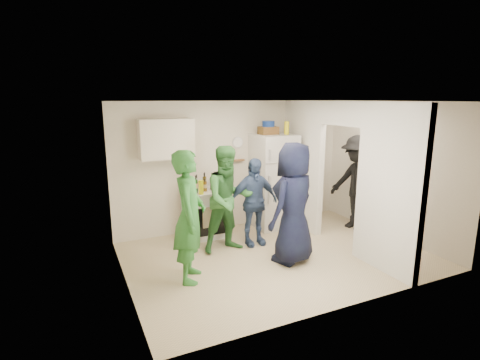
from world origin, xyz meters
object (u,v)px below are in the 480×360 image
person_green_left (189,217)px  fridge (273,181)px  wicker_basket (268,131)px  person_denim (253,202)px  blue_bowl (268,124)px  person_nook (357,183)px  stove (204,214)px  yellow_cup_stack_top (287,128)px  person_navy (293,203)px  person_green_center (228,199)px

person_green_left → fridge: bearing=-32.1°
wicker_basket → person_denim: (-0.70, -0.76, -1.16)m
blue_bowl → fridge: bearing=-26.6°
fridge → person_nook: same height
wicker_basket → stove: bearing=-179.2°
wicker_basket → yellow_cup_stack_top: yellow_cup_stack_top is taller
stove → fridge: size_ratio=0.47×
person_navy → blue_bowl: bearing=-130.2°
stove → person_green_center: (0.16, -0.80, 0.46)m
fridge → wicker_basket: wicker_basket is taller
person_navy → person_nook: person_navy is taller
wicker_basket → blue_bowl: (0.00, 0.00, 0.13)m
stove → person_green_center: 0.94m
stove → fridge: 1.54m
person_denim → stove: bearing=133.7°
person_green_left → person_nook: (3.63, 0.68, -0.01)m
person_green_left → person_nook: bearing=-55.7°
wicker_basket → fridge: bearing=-26.6°
wicker_basket → person_nook: 2.02m
stove → yellow_cup_stack_top: 2.28m
person_green_left → person_denim: person_green_left is taller
wicker_basket → blue_bowl: size_ratio=1.46×
stove → yellow_cup_stack_top: (1.68, -0.13, 1.54)m
stove → person_denim: bearing=-48.0°
fridge → person_navy: person_navy is taller
fridge → person_denim: (-0.80, -0.71, -0.15)m
blue_bowl → person_denim: (-0.70, -0.76, -1.29)m
fridge → person_green_left: person_green_left is taller
person_denim → wicker_basket: bearing=49.1°
stove → wicker_basket: size_ratio=2.52×
blue_bowl → yellow_cup_stack_top: size_ratio=0.96×
fridge → yellow_cup_stack_top: yellow_cup_stack_top is taller
fridge → person_denim: bearing=-138.5°
wicker_basket → person_green_center: size_ratio=0.19×
person_denim → person_navy: person_navy is taller
person_green_center → yellow_cup_stack_top: bearing=21.3°
person_navy → person_nook: 2.12m
fridge → person_green_center: (-1.30, -0.77, -0.03)m
person_green_center → person_navy: 1.11m
fridge → person_navy: bearing=-109.1°
fridge → person_denim: 1.08m
person_navy → person_nook: size_ratio=1.02×
yellow_cup_stack_top → person_green_left: size_ratio=0.13×
blue_bowl → person_denim: bearing=-132.7°
stove → yellow_cup_stack_top: size_ratio=3.53×
yellow_cup_stack_top → person_nook: yellow_cup_stack_top is taller
stove → person_green_left: (-0.75, -1.53, 0.50)m
person_green_left → person_navy: size_ratio=0.98×
person_green_left → person_green_center: (0.90, 0.73, -0.04)m
stove → person_green_left: person_green_left is taller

